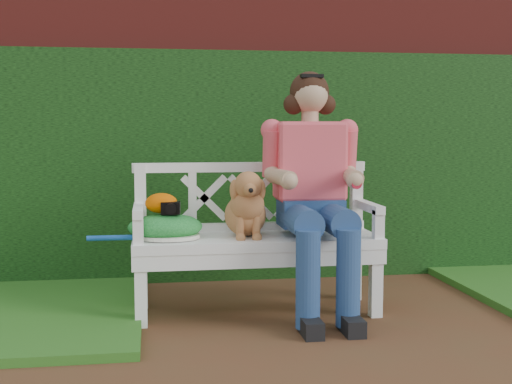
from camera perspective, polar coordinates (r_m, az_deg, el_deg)
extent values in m
plane|color=#58301C|center=(3.74, 7.93, -12.48)|extent=(60.00, 60.00, 0.00)
cube|color=maroon|center=(5.40, 2.27, 4.97)|extent=(10.00, 0.30, 2.20)
cube|color=#25641D|center=(5.20, 2.72, 2.19)|extent=(10.00, 0.18, 1.70)
cube|color=black|center=(4.09, -7.12, -1.31)|extent=(0.12, 0.09, 0.07)
ellipsoid|color=#CF5400|center=(4.13, -7.89, -0.93)|extent=(0.21, 0.16, 0.12)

